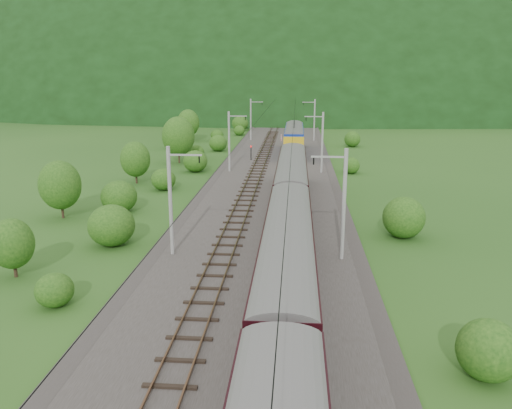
{
  "coord_description": "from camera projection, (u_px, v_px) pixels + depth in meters",
  "views": [
    {
      "loc": [
        2.77,
        -34.18,
        13.34
      ],
      "look_at": [
        -0.48,
        6.01,
        2.6
      ],
      "focal_mm": 35.0,
      "sensor_mm": 36.0,
      "label": 1
    }
  ],
  "objects": [
    {
      "name": "catenary_left",
      "position": [
        230.0,
        140.0,
        66.7
      ],
      "size": [
        2.54,
        192.28,
        8.0
      ],
      "color": "gray",
      "rests_on": "railbed"
    },
    {
      "name": "overhead_wires",
      "position": [
        265.0,
        144.0,
        44.37
      ],
      "size": [
        4.83,
        198.0,
        0.03
      ],
      "color": "black",
      "rests_on": "ground"
    },
    {
      "name": "train",
      "position": [
        288.0,
        244.0,
        29.22
      ],
      "size": [
        3.03,
        120.72,
        5.27
      ],
      "color": "black",
      "rests_on": "ground"
    },
    {
      "name": "vegetation_left",
      "position": [
        163.0,
        156.0,
        66.1
      ],
      "size": [
        12.57,
        145.09,
        6.97
      ],
      "color": "#194512",
      "rests_on": "ground"
    },
    {
      "name": "track_left",
      "position": [
        239.0,
        216.0,
        46.29
      ],
      "size": [
        2.4,
        220.0,
        0.27
      ],
      "color": "brown",
      "rests_on": "railbed"
    },
    {
      "name": "hazard_post_far",
      "position": [
        279.0,
        166.0,
        67.19
      ],
      "size": [
        0.17,
        0.17,
        1.63
      ],
      "primitive_type": "cylinder",
      "color": "red",
      "rests_on": "railbed"
    },
    {
      "name": "mountain_ridge",
      "position": [
        114.0,
        92.0,
        334.85
      ],
      "size": [
        336.0,
        280.0,
        132.0
      ],
      "primitive_type": "ellipsoid",
      "color": "black",
      "rests_on": "ground"
    },
    {
      "name": "hazard_post_near",
      "position": [
        281.0,
        138.0,
        97.23
      ],
      "size": [
        0.14,
        0.14,
        1.29
      ],
      "primitive_type": "cylinder",
      "color": "red",
      "rests_on": "railbed"
    },
    {
      "name": "railbed",
      "position": [
        265.0,
        219.0,
        46.16
      ],
      "size": [
        14.0,
        220.0,
        0.3
      ],
      "primitive_type": "cube",
      "color": "#38332D",
      "rests_on": "ground"
    },
    {
      "name": "mountain_main",
      "position": [
        292.0,
        96.0,
        286.99
      ],
      "size": [
        504.0,
        360.0,
        244.0
      ],
      "primitive_type": "ellipsoid",
      "color": "black",
      "rests_on": "ground"
    },
    {
      "name": "track_right",
      "position": [
        291.0,
        217.0,
        45.92
      ],
      "size": [
        2.4,
        220.0,
        0.27
      ],
      "color": "brown",
      "rests_on": "railbed"
    },
    {
      "name": "vegetation_right",
      "position": [
        395.0,
        207.0,
        45.89
      ],
      "size": [
        5.33,
        101.93,
        3.12
      ],
      "color": "#194512",
      "rests_on": "ground"
    },
    {
      "name": "signal",
      "position": [
        251.0,
        152.0,
        76.05
      ],
      "size": [
        0.24,
        0.24,
        2.18
      ],
      "color": "black",
      "rests_on": "railbed"
    },
    {
      "name": "ground",
      "position": [
        256.0,
        260.0,
        36.57
      ],
      "size": [
        600.0,
        600.0,
        0.0
      ],
      "primitive_type": "plane",
      "color": "#224B17",
      "rests_on": "ground"
    },
    {
      "name": "catenary_right",
      "position": [
        322.0,
        141.0,
        65.75
      ],
      "size": [
        2.54,
        192.28,
        8.0
      ],
      "color": "gray",
      "rests_on": "railbed"
    }
  ]
}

